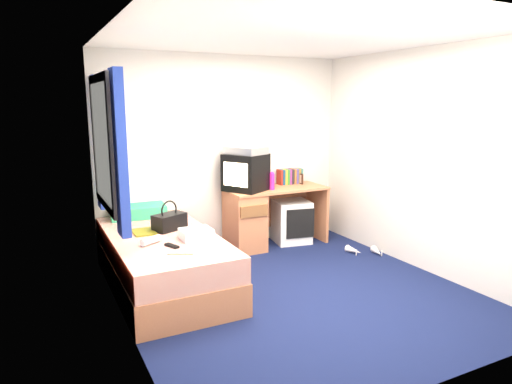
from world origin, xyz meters
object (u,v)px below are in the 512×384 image
crt_tv (245,172)px  white_heels (365,251)px  pink_water_bottle (272,182)px  storage_cube (291,221)px  desk (257,216)px  towel (196,234)px  pillow (138,211)px  magazine (144,232)px  aerosol_can (267,182)px  remote_control (172,246)px  bed (164,261)px  handbag (169,221)px  water_bottle (151,240)px  colour_swatch_fan (181,253)px  picture_frame (300,179)px  vcr (246,150)px

crt_tv → white_heels: size_ratio=1.54×
pink_water_bottle → storage_cube: bearing=15.6°
desk → towel: desk is taller
pillow → crt_tv: bearing=-4.7°
magazine → aerosol_can: bearing=18.3°
crt_tv → white_heels: (1.21, -0.87, -0.94)m
remote_control → desk: bearing=17.2°
aerosol_can → magazine: bearing=-161.7°
remote_control → bed: bearing=65.1°
crt_tv → aerosol_can: crt_tv is taller
aerosol_can → handbag: bearing=-158.3°
storage_cube → aerosol_can: 0.67m
pink_water_bottle → towel: pink_water_bottle is taller
remote_control → water_bottle: bearing=110.6°
storage_cube → colour_swatch_fan: 2.39m
picture_frame → magazine: picture_frame is taller
pillow → colour_swatch_fan: 1.48m
desk → water_bottle: (-1.59, -0.98, 0.17)m
magazine → crt_tv: bearing=22.2°
desk → white_heels: size_ratio=3.29×
colour_swatch_fan → handbag: bearing=80.4°
pillow → aerosol_can: size_ratio=3.47×
pillow → magazine: 0.69m
bed → colour_swatch_fan: bearing=-91.2°
colour_swatch_fan → crt_tv: bearing=47.1°
desk → bed: bearing=-152.4°
desk → remote_control: (-1.44, -1.15, 0.14)m
storage_cube → towel: towel is taller
magazine → white_heels: 2.68m
pillow → water_bottle: pillow is taller
vcr → towel: 1.57m
pink_water_bottle → crt_tv: bearing=162.7°
water_bottle → handbag: bearing=53.4°
remote_control → white_heels: remote_control is taller
water_bottle → remote_control: 0.23m
remote_control → magazine: bearing=80.4°
pillow → picture_frame: 2.18m
towel → crt_tv: bearing=45.2°
pillow → desk: 1.48m
aerosol_can → handbag: size_ratio=0.46×
desk → aerosol_can: bearing=-3.3°
magazine → water_bottle: bearing=-94.3°
bed → water_bottle: size_ratio=10.00×
pillow → magazine: pillow is taller
pillow → crt_tv: (1.31, -0.11, 0.37)m
pillow → picture_frame: size_ratio=4.33×
bed → aerosol_can: aerosol_can is taller
desk → picture_frame: 0.83m
storage_cube → water_bottle: 2.34m
crt_tv → pink_water_bottle: (0.32, -0.10, -0.13)m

